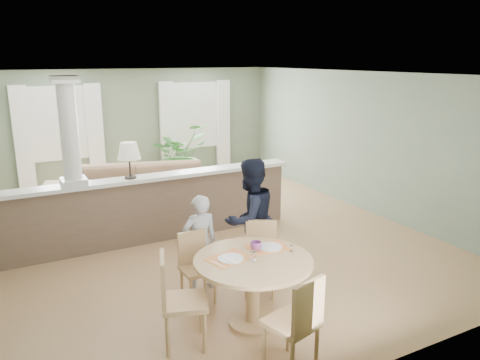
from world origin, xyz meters
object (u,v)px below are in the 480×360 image
dining_table (253,272)px  chair_near (297,320)px  chair_side (176,297)px  sofa (136,194)px  chair_far_boy (196,263)px  man_person (250,219)px  child_person (200,243)px  chair_far_man (261,254)px  houseplant (180,155)px

dining_table → chair_near: (-0.04, -0.92, -0.09)m
chair_side → dining_table: bearing=-72.4°
chair_near → chair_side: chair_side is taller
dining_table → chair_near: size_ratio=1.33×
sofa → chair_far_boy: bearing=-77.5°
dining_table → man_person: man_person is taller
child_person → chair_far_man: bearing=150.6°
houseplant → dining_table: (-1.40, -5.95, -0.11)m
chair_far_boy → child_person: (0.16, 0.22, 0.16)m
chair_far_boy → chair_far_man: chair_far_man is taller
dining_table → chair_far_boy: size_ratio=1.53×
chair_far_boy → man_person: bearing=13.8°
houseplant → child_person: (-1.59, -4.89, -0.11)m
man_person → chair_near: bearing=59.6°
chair_side → man_person: size_ratio=0.61×
sofa → dining_table: size_ratio=2.54×
chair_far_boy → chair_side: chair_side is taller
houseplant → chair_far_man: 5.39m
sofa → man_person: size_ratio=2.01×
chair_far_man → child_person: size_ratio=0.72×
man_person → chair_far_man: bearing=66.5°
houseplant → chair_far_boy: (-1.75, -5.10, -0.27)m
chair_side → chair_near: bearing=-119.0°
child_person → man_person: man_person is taller
man_person → chair_side: bearing=22.0°
chair_far_man → chair_near: 1.65m
sofa → chair_side: (-0.73, -4.12, 0.07)m
chair_near → chair_far_boy: bearing=-95.3°
chair_far_boy → chair_near: chair_near is taller
sofa → chair_far_man: size_ratio=3.63×
sofa → houseplant: (1.58, 1.82, 0.26)m
sofa → dining_table: sofa is taller
houseplant → chair_side: bearing=-111.2°
houseplant → chair_far_man: (-0.92, -5.30, -0.24)m
sofa → houseplant: size_ratio=2.25×
houseplant → chair_side: houseplant is taller
houseplant → dining_table: size_ratio=1.13×
chair_near → man_person: (0.58, 1.98, 0.29)m
chair_near → man_person: size_ratio=0.59×
sofa → dining_table: 4.13m
sofa → man_person: 3.17m
sofa → chair_near: chair_near is taller
child_person → chair_side: bearing=58.4°
chair_side → child_person: size_ratio=0.80×
dining_table → child_person: child_person is taller
sofa → houseplant: houseplant is taller
chair_near → chair_side: size_ratio=0.97×
chair_far_man → chair_side: (-1.38, -0.64, 0.05)m
chair_near → child_person: 1.99m
chair_side → chair_far_boy: bearing=-15.8°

